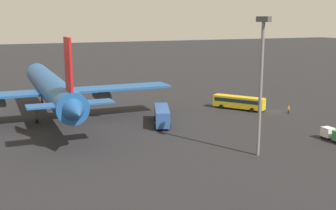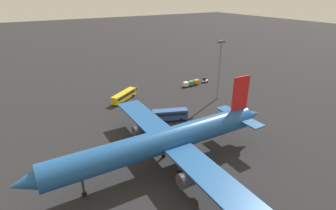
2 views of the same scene
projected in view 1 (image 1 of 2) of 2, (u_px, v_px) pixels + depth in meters
name	position (u px, v px, depth m)	size (l,w,h in m)	color
ground_plane	(275.00, 111.00, 94.75)	(600.00, 600.00, 0.00)	#232326
airplane	(51.00, 88.00, 85.51)	(56.98, 49.27, 17.69)	#1E5193
shuttle_bus_near	(239.00, 102.00, 96.37)	(11.32, 8.86, 3.03)	gold
shuttle_bus_far	(162.00, 115.00, 82.41)	(10.74, 6.19, 3.39)	#2D5199
worker_person	(289.00, 110.00, 92.24)	(0.38, 0.38, 1.74)	#1E1E2D
cargo_cart_white	(328.00, 132.00, 72.65)	(2.02, 1.72, 2.06)	#38383D
light_pole	(261.00, 74.00, 61.70)	(2.80, 0.70, 20.77)	slate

